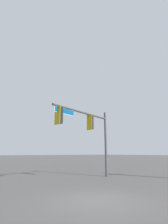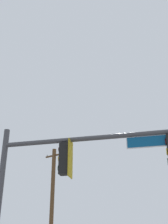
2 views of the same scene
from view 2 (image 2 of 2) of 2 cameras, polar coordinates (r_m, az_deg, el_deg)
signal_pole_near at (r=10.55m, az=-1.57°, el=-10.19°), size 6.46×1.74×5.76m
utility_pole at (r=27.91m, az=-5.91°, el=-17.11°), size 1.93×0.38×10.78m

